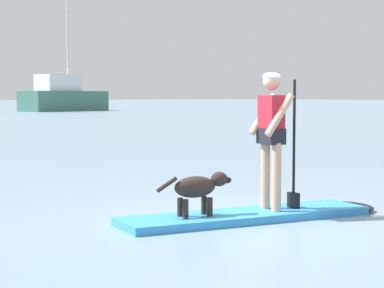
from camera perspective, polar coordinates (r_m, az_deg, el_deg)
name	(u,v)px	position (r m, az deg, el deg)	size (l,w,h in m)	color
ground_plane	(246,220)	(8.78, 4.41, -6.21)	(400.00, 400.00, 0.00)	gray
paddleboard	(261,215)	(8.89, 5.68, -5.76)	(3.62, 1.70, 0.10)	#338CD8
person_paddler	(272,131)	(8.86, 6.58, 1.10)	(0.66, 0.57, 1.74)	tan
dog	(199,188)	(8.40, 0.55, -3.59)	(0.98, 0.38, 0.52)	#2D231E
moored_boat_outer	(63,97)	(70.33, -10.50, 3.82)	(9.67, 4.71, 11.35)	#3F7266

